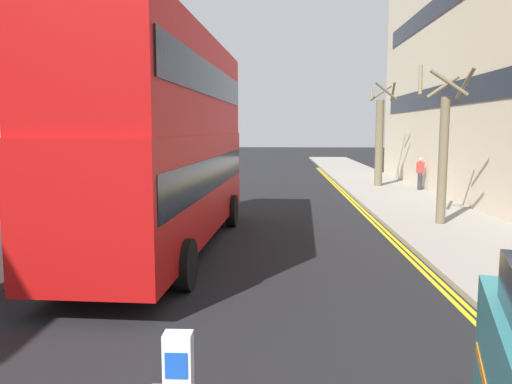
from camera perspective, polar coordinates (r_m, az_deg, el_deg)
sidewalk_right at (r=17.31m, az=21.03°, el=-3.75°), size 4.00×80.00×0.14m
sidewalk_left at (r=18.01m, az=-22.19°, el=-3.40°), size 4.00×80.00×0.14m
kerb_line_outer at (r=14.86m, az=15.77°, el=-5.53°), size 0.10×56.00×0.01m
kerb_line_inner at (r=14.82m, az=15.17°, el=-5.55°), size 0.10×56.00×0.01m
double_decker_bus_away at (r=13.43m, az=-10.10°, el=6.33°), size 3.18×10.91×5.64m
pedestrian_far at (r=26.78m, az=17.95°, el=2.03°), size 0.34×0.22×1.62m
street_tree_near at (r=28.15m, az=13.71°, el=5.83°), size 1.35×1.53×5.51m
street_tree_far at (r=17.30m, az=20.24°, el=4.87°), size 1.73×1.70×5.19m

